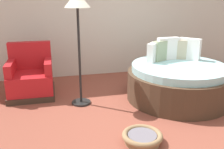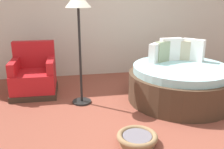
# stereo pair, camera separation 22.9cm
# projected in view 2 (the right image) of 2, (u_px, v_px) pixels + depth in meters

# --- Properties ---
(ground_plane) EXTENTS (8.00, 8.00, 0.02)m
(ground_plane) POSITION_uv_depth(u_px,v_px,m) (153.00, 120.00, 3.73)
(ground_plane) COLOR brown
(back_wall) EXTENTS (8.00, 0.12, 3.13)m
(back_wall) POSITION_uv_depth(u_px,v_px,m) (119.00, 4.00, 5.56)
(back_wall) COLOR beige
(back_wall) RESTS_ON ground_plane
(round_daybed) EXTENTS (1.77, 1.77, 1.03)m
(round_daybed) POSITION_uv_depth(u_px,v_px,m) (180.00, 82.00, 4.35)
(round_daybed) COLOR #473323
(round_daybed) RESTS_ON ground_plane
(red_armchair) EXTENTS (0.81, 0.81, 0.94)m
(red_armchair) POSITION_uv_depth(u_px,v_px,m) (34.00, 76.00, 4.65)
(red_armchair) COLOR #38281E
(red_armchair) RESTS_ON ground_plane
(pet_basket) EXTENTS (0.51, 0.51, 0.13)m
(pet_basket) POSITION_uv_depth(u_px,v_px,m) (137.00, 138.00, 3.11)
(pet_basket) COLOR #8E704C
(pet_basket) RESTS_ON ground_plane
(floor_lamp) EXTENTS (0.40, 0.40, 1.82)m
(floor_lamp) POSITION_uv_depth(u_px,v_px,m) (78.00, 11.00, 3.86)
(floor_lamp) COLOR black
(floor_lamp) RESTS_ON ground_plane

